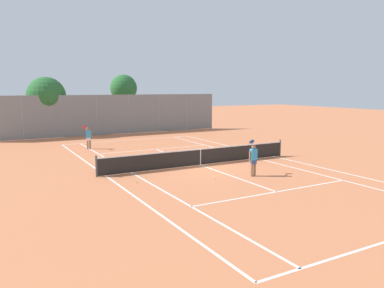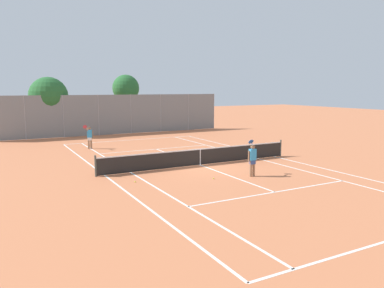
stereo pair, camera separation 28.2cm
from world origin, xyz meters
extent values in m
plane|color=#C67047|center=(0.00, 0.00, 0.00)|extent=(120.00, 120.00, 0.00)
cube|color=silver|center=(0.00, 11.90, 0.00)|extent=(11.00, 0.10, 0.01)
cube|color=silver|center=(-5.50, 0.00, 0.00)|extent=(0.10, 23.80, 0.01)
cube|color=silver|center=(5.50, 0.00, 0.00)|extent=(0.10, 23.80, 0.01)
cube|color=silver|center=(-4.13, 0.00, 0.00)|extent=(0.10, 23.80, 0.01)
cube|color=silver|center=(4.13, 0.00, 0.00)|extent=(0.10, 23.80, 0.01)
cube|color=silver|center=(0.00, -6.40, 0.00)|extent=(8.26, 0.10, 0.01)
cube|color=silver|center=(0.00, 6.40, 0.00)|extent=(8.26, 0.10, 0.01)
cube|color=silver|center=(0.00, 0.00, 0.00)|extent=(0.10, 12.80, 0.01)
cylinder|color=#474C47|center=(-5.95, 0.00, 0.53)|extent=(0.10, 0.10, 1.07)
cylinder|color=#474C47|center=(5.95, 0.00, 0.53)|extent=(0.10, 0.10, 1.07)
cube|color=black|center=(0.00, 0.00, 0.46)|extent=(11.90, 0.02, 0.89)
cube|color=white|center=(0.00, 0.00, 0.92)|extent=(11.90, 0.03, 0.06)
cube|color=white|center=(0.00, 0.00, 0.44)|extent=(0.05, 0.03, 0.89)
cylinder|color=#936B4C|center=(0.84, -3.62, 0.41)|extent=(0.13, 0.13, 0.82)
cylinder|color=#936B4C|center=(1.02, -3.62, 0.41)|extent=(0.13, 0.13, 0.82)
cube|color=#334C8C|center=(0.93, -3.62, 0.74)|extent=(0.28, 0.19, 0.24)
cube|color=#3399D8|center=(0.93, -3.62, 1.10)|extent=(0.35, 0.21, 0.56)
sphere|color=#936B4C|center=(0.93, -3.62, 1.49)|extent=(0.22, 0.22, 0.22)
cylinder|color=black|center=(0.93, -3.62, 1.56)|extent=(0.23, 0.23, 0.02)
cylinder|color=#936B4C|center=(0.71, -3.61, 1.04)|extent=(0.08, 0.08, 0.52)
cylinder|color=#936B4C|center=(1.06, -3.48, 1.39)|extent=(0.09, 0.46, 0.35)
cylinder|color=#1E4C99|center=(1.20, -3.23, 1.55)|extent=(0.04, 0.25, 0.22)
cylinder|color=#1E4C99|center=(1.20, -3.11, 1.66)|extent=(0.29, 0.20, 0.23)
cylinder|color=#936B4C|center=(-4.08, 8.84, 0.41)|extent=(0.13, 0.13, 0.82)
cylinder|color=#936B4C|center=(-4.25, 8.89, 0.41)|extent=(0.13, 0.13, 0.82)
cube|color=white|center=(-4.16, 8.87, 0.74)|extent=(0.32, 0.25, 0.24)
cube|color=#3399D8|center=(-4.16, 8.87, 1.10)|extent=(0.38, 0.29, 0.56)
sphere|color=#936B4C|center=(-4.16, 8.87, 1.49)|extent=(0.22, 0.22, 0.22)
cylinder|color=black|center=(-4.16, 8.87, 1.56)|extent=(0.23, 0.23, 0.02)
cylinder|color=#936B4C|center=(-3.95, 8.81, 1.04)|extent=(0.08, 0.08, 0.52)
cylinder|color=#936B4C|center=(-4.33, 8.77, 1.39)|extent=(0.20, 0.46, 0.35)
cylinder|color=maroon|center=(-4.53, 8.56, 1.55)|extent=(0.10, 0.25, 0.22)
cylinder|color=maroon|center=(-4.56, 8.44, 1.66)|extent=(0.32, 0.27, 0.23)
sphere|color=#D1DB33|center=(-0.42, 0.56, 0.03)|extent=(0.07, 0.07, 0.07)
sphere|color=#D1DB33|center=(-4.63, -2.03, 0.03)|extent=(0.07, 0.07, 0.07)
sphere|color=#D1DB33|center=(0.04, 2.07, 0.03)|extent=(0.07, 0.07, 0.07)
sphere|color=#D1DB33|center=(-1.06, -3.19, 0.03)|extent=(0.07, 0.07, 0.07)
cylinder|color=gray|center=(-7.82, 16.36, 1.88)|extent=(0.08, 0.08, 3.76)
cylinder|color=gray|center=(-4.69, 16.36, 1.88)|extent=(0.08, 0.08, 3.76)
cylinder|color=gray|center=(-1.56, 16.36, 1.88)|extent=(0.08, 0.08, 3.76)
cylinder|color=gray|center=(1.56, 16.36, 1.88)|extent=(0.08, 0.08, 3.76)
cylinder|color=gray|center=(4.69, 16.36, 1.88)|extent=(0.08, 0.08, 3.76)
cylinder|color=gray|center=(7.82, 16.36, 1.88)|extent=(0.08, 0.08, 3.76)
cylinder|color=gray|center=(10.95, 16.36, 1.88)|extent=(0.08, 0.08, 3.76)
cube|color=slate|center=(0.00, 16.36, 1.88)|extent=(21.90, 0.02, 3.72)
cylinder|color=brown|center=(-5.64, 17.87, 1.22)|extent=(0.22, 0.22, 2.43)
sphere|color=#26602D|center=(-5.64, 17.87, 3.64)|extent=(3.46, 3.46, 3.46)
sphere|color=#26602D|center=(-5.80, 18.05, 3.21)|extent=(2.48, 2.48, 2.48)
cylinder|color=brown|center=(2.31, 19.92, 1.69)|extent=(0.31, 0.31, 3.39)
sphere|color=#26602D|center=(2.31, 19.92, 4.37)|extent=(2.79, 2.79, 2.79)
sphere|color=#26602D|center=(2.37, 19.65, 4.02)|extent=(1.88, 1.88, 1.88)
camera|label=1|loc=(-10.57, -18.09, 4.34)|focal=35.00mm
camera|label=2|loc=(-10.33, -18.22, 4.34)|focal=35.00mm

